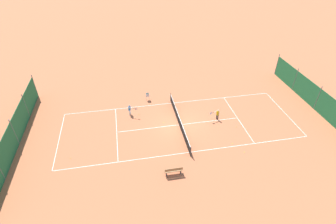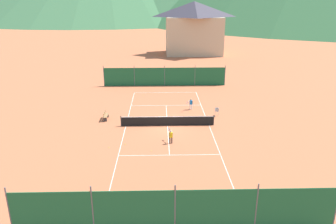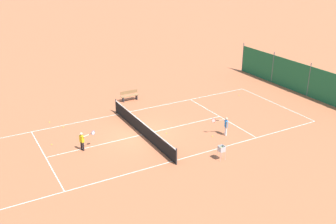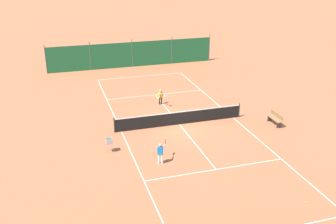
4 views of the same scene
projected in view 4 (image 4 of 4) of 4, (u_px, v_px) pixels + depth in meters
ground_plane at (179, 124)px, 27.37m from camera, size 600.00×600.00×0.00m
court_line_markings at (179, 124)px, 27.37m from camera, size 8.25×23.85×0.01m
tennis_net at (180, 118)px, 27.19m from camera, size 9.18×0.08×1.06m
windscreen_fence_near at (132, 54)px, 40.60m from camera, size 17.28×0.08×2.90m
player_far_baseline at (161, 96)px, 30.71m from camera, size 0.39×1.05×1.21m
player_near_service at (161, 152)px, 22.08m from camera, size 0.77×0.94×1.28m
tennis_ball_service_box at (177, 134)px, 25.85m from camera, size 0.07×0.07×0.07m
tennis_ball_alley_left at (306, 202)px, 18.81m from camera, size 0.07×0.07×0.07m
tennis_ball_far_corner at (175, 95)px, 32.78m from camera, size 0.07×0.07×0.07m
tennis_ball_by_net_left at (206, 98)px, 32.19m from camera, size 0.07×0.07×0.07m
tennis_ball_by_net_right at (218, 94)px, 33.10m from camera, size 0.07×0.07×0.07m
tennis_ball_mid_court at (160, 155)px, 23.19m from camera, size 0.07×0.07×0.07m
ball_hopper at (109, 142)px, 23.38m from camera, size 0.36×0.36×0.89m
courtside_bench at (275, 118)px, 27.21m from camera, size 0.36×1.50×0.84m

